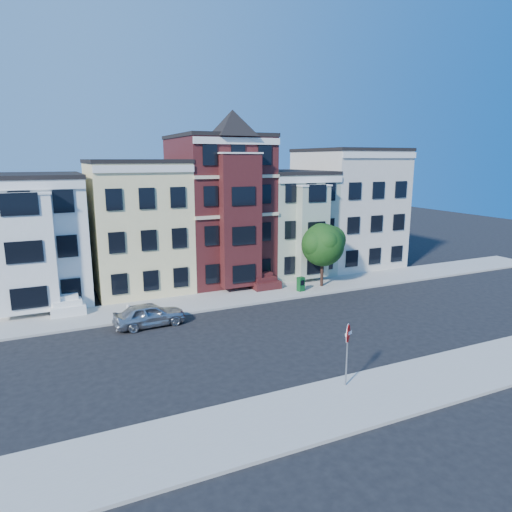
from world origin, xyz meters
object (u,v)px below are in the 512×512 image
fire_hydrant (129,312)px  stop_sign (347,351)px  newspaper_box (301,284)px  parked_car (150,315)px  street_tree (323,248)px

fire_hydrant → stop_sign: size_ratio=0.21×
newspaper_box → fire_hydrant: (-13.33, -0.58, -0.20)m
parked_car → fire_hydrant: parked_car is taller
street_tree → parked_car: bearing=-168.8°
parked_car → fire_hydrant: bearing=27.1°
fire_hydrant → newspaper_box: bearing=2.5°
newspaper_box → street_tree: bearing=2.6°
fire_hydrant → parked_car: bearing=-59.9°
parked_car → fire_hydrant: 2.03m
street_tree → stop_sign: 16.86m
parked_car → newspaper_box: size_ratio=3.98×
newspaper_box → fire_hydrant: 13.35m
parked_car → street_tree: bearing=-81.8°
street_tree → parked_car: 15.13m
parked_car → newspaper_box: (12.32, 2.32, -0.05)m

